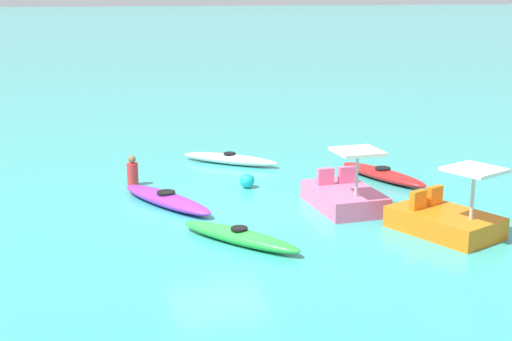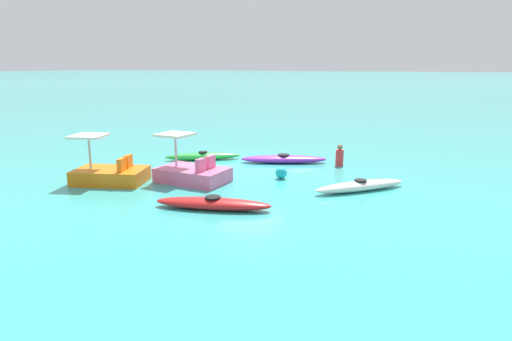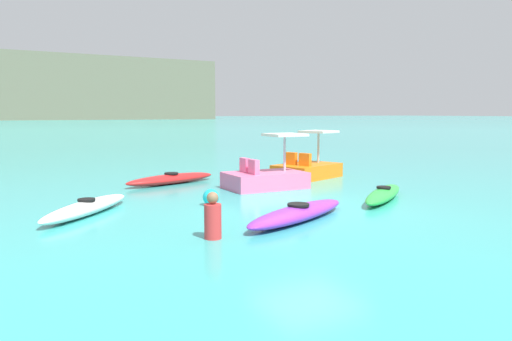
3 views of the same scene
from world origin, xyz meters
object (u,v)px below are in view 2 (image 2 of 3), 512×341
(kayak_green, at_px, (203,156))
(buoy_cyan, at_px, (281,173))
(pedal_boat_pink, at_px, (192,173))
(pedal_boat_orange, at_px, (110,173))
(kayak_purple, at_px, (284,159))
(kayak_white, at_px, (360,186))
(person_near_shore, at_px, (340,156))
(kayak_red, at_px, (213,203))

(kayak_green, bearing_deg, buoy_cyan, 161.10)
(buoy_cyan, bearing_deg, pedal_boat_pink, 35.11)
(kayak_green, height_order, pedal_boat_orange, pedal_boat_orange)
(kayak_purple, xyz_separation_m, kayak_white, (-3.95, 2.81, -0.00))
(person_near_shore, bearing_deg, kayak_white, 116.82)
(kayak_purple, bearing_deg, pedal_boat_orange, 54.33)
(kayak_red, distance_m, kayak_green, 6.91)
(kayak_green, xyz_separation_m, pedal_boat_pink, (-1.75, 3.33, 0.17))
(kayak_white, height_order, pedal_boat_orange, pedal_boat_orange)
(kayak_purple, xyz_separation_m, pedal_boat_pink, (1.62, 4.34, 0.17))
(kayak_purple, height_order, person_near_shore, person_near_shore)
(buoy_cyan, bearing_deg, kayak_green, -18.90)
(kayak_red, height_order, pedal_boat_pink, pedal_boat_pink)
(kayak_red, height_order, person_near_shore, person_near_shore)
(kayak_green, distance_m, kayak_purple, 3.52)
(kayak_purple, relative_size, person_near_shore, 4.04)
(kayak_purple, height_order, pedal_boat_orange, pedal_boat_orange)
(pedal_boat_orange, bearing_deg, kayak_purple, -125.67)
(kayak_purple, bearing_deg, buoy_cyan, 111.55)
(pedal_boat_pink, xyz_separation_m, buoy_cyan, (-2.61, -1.83, -0.13))
(kayak_green, xyz_separation_m, pedal_boat_orange, (0.75, 4.72, 0.17))
(kayak_purple, distance_m, person_near_shore, 2.33)
(pedal_boat_pink, height_order, buoy_cyan, pedal_boat_pink)
(kayak_purple, distance_m, buoy_cyan, 2.70)
(kayak_red, bearing_deg, pedal_boat_orange, -10.43)
(kayak_red, xyz_separation_m, pedal_boat_orange, (4.78, -0.88, 0.17))
(pedal_boat_pink, relative_size, person_near_shore, 2.80)
(buoy_cyan, relative_size, person_near_shore, 0.48)
(pedal_boat_pink, bearing_deg, kayak_white, -164.59)
(kayak_purple, relative_size, kayak_white, 1.22)
(pedal_boat_pink, distance_m, person_near_shore, 6.24)
(kayak_red, relative_size, kayak_white, 1.18)
(kayak_green, xyz_separation_m, kayak_purple, (-3.37, -1.01, 0.00))
(buoy_cyan, bearing_deg, person_near_shore, -112.32)
(kayak_red, bearing_deg, kayak_purple, -84.26)
(kayak_purple, bearing_deg, person_near_shore, -166.02)
(person_near_shore, bearing_deg, kayak_green, 15.64)
(person_near_shore, bearing_deg, pedal_boat_pink, 51.72)
(kayak_purple, distance_m, pedal_boat_orange, 7.06)
(pedal_boat_orange, xyz_separation_m, buoy_cyan, (-5.11, -3.23, -0.13))
(buoy_cyan, xyz_separation_m, person_near_shore, (-1.26, -3.07, 0.18))
(pedal_boat_orange, bearing_deg, pedal_boat_pink, -150.81)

